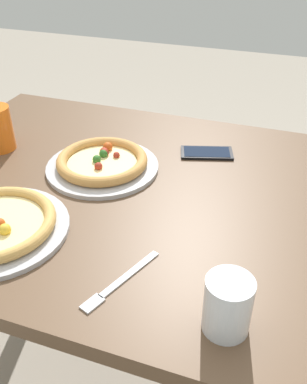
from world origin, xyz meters
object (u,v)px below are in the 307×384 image
at_px(water_cup_clear, 228,305).
at_px(cell_phone, 207,153).
at_px(pizza_far, 102,163).
at_px(fork, 118,283).

xyz_separation_m(water_cup_clear, cell_phone, (-0.17, 0.59, -0.05)).
xyz_separation_m(pizza_far, water_cup_clear, (0.43, -0.42, 0.04)).
xyz_separation_m(pizza_far, cell_phone, (0.25, 0.18, -0.01)).
bearing_deg(cell_phone, water_cup_clear, -73.69).
relative_size(pizza_far, cell_phone, 1.87).
relative_size(water_cup_clear, fork, 0.56).
height_order(fork, cell_phone, cell_phone).
xyz_separation_m(pizza_far, fork, (0.21, -0.38, -0.02)).
distance_m(fork, cell_phone, 0.56).
bearing_deg(cell_phone, pizza_far, -145.20).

